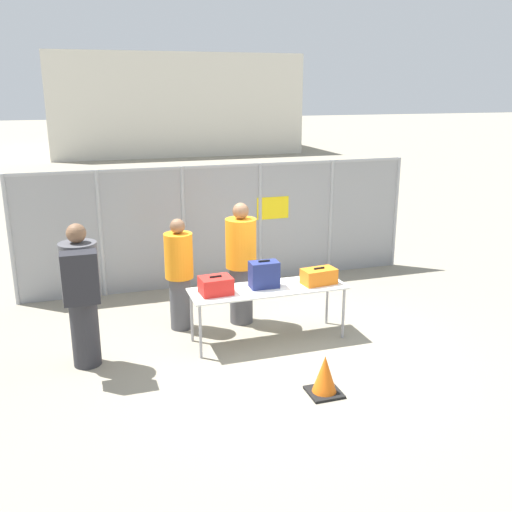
{
  "coord_description": "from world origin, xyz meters",
  "views": [
    {
      "loc": [
        -2.44,
        -6.73,
        3.4
      ],
      "look_at": [
        -0.01,
        0.79,
        1.05
      ],
      "focal_mm": 40.0,
      "sensor_mm": 36.0,
      "label": 1
    }
  ],
  "objects_px": {
    "inspection_table": "(268,292)",
    "utility_trailer": "(245,235)",
    "suitcase_navy": "(264,275)",
    "traffic_cone": "(325,376)",
    "suitcase_orange": "(319,276)",
    "traveler_hooded": "(81,291)",
    "security_worker_near": "(241,262)",
    "suitcase_red": "(216,285)",
    "security_worker_far": "(179,273)"
  },
  "relations": [
    {
      "from": "security_worker_far",
      "to": "traffic_cone",
      "type": "height_order",
      "value": "security_worker_far"
    },
    {
      "from": "suitcase_red",
      "to": "suitcase_orange",
      "type": "relative_size",
      "value": 0.87
    },
    {
      "from": "security_worker_near",
      "to": "security_worker_far",
      "type": "distance_m",
      "value": 0.91
    },
    {
      "from": "suitcase_red",
      "to": "security_worker_near",
      "type": "relative_size",
      "value": 0.24
    },
    {
      "from": "suitcase_navy",
      "to": "traveler_hooded",
      "type": "relative_size",
      "value": 0.21
    },
    {
      "from": "suitcase_red",
      "to": "suitcase_navy",
      "type": "height_order",
      "value": "suitcase_navy"
    },
    {
      "from": "suitcase_navy",
      "to": "utility_trailer",
      "type": "xyz_separation_m",
      "value": [
        0.99,
        4.18,
        -0.55
      ]
    },
    {
      "from": "inspection_table",
      "to": "security_worker_near",
      "type": "xyz_separation_m",
      "value": [
        -0.17,
        0.72,
        0.23
      ]
    },
    {
      "from": "inspection_table",
      "to": "suitcase_orange",
      "type": "bearing_deg",
      "value": -4.4
    },
    {
      "from": "suitcase_orange",
      "to": "utility_trailer",
      "type": "distance_m",
      "value": 4.31
    },
    {
      "from": "suitcase_red",
      "to": "security_worker_far",
      "type": "height_order",
      "value": "security_worker_far"
    },
    {
      "from": "security_worker_far",
      "to": "traveler_hooded",
      "type": "bearing_deg",
      "value": 4.51
    },
    {
      "from": "utility_trailer",
      "to": "suitcase_red",
      "type": "bearing_deg",
      "value": -111.68
    },
    {
      "from": "traffic_cone",
      "to": "utility_trailer",
      "type": "bearing_deg",
      "value": 82.12
    },
    {
      "from": "inspection_table",
      "to": "traffic_cone",
      "type": "distance_m",
      "value": 1.67
    },
    {
      "from": "traffic_cone",
      "to": "suitcase_orange",
      "type": "bearing_deg",
      "value": 69.06
    },
    {
      "from": "suitcase_red",
      "to": "suitcase_orange",
      "type": "bearing_deg",
      "value": -2.2
    },
    {
      "from": "traveler_hooded",
      "to": "security_worker_near",
      "type": "relative_size",
      "value": 1.01
    },
    {
      "from": "inspection_table",
      "to": "utility_trailer",
      "type": "height_order",
      "value": "inspection_table"
    },
    {
      "from": "suitcase_navy",
      "to": "security_worker_near",
      "type": "xyz_separation_m",
      "value": [
        -0.13,
        0.68,
        -0.01
      ]
    },
    {
      "from": "inspection_table",
      "to": "security_worker_far",
      "type": "relative_size",
      "value": 1.31
    },
    {
      "from": "inspection_table",
      "to": "utility_trailer",
      "type": "xyz_separation_m",
      "value": [
        0.94,
        4.22,
        -0.31
      ]
    },
    {
      "from": "suitcase_orange",
      "to": "traffic_cone",
      "type": "xyz_separation_m",
      "value": [
        -0.59,
        -1.54,
        -0.66
      ]
    },
    {
      "from": "inspection_table",
      "to": "traffic_cone",
      "type": "bearing_deg",
      "value": -85.07
    },
    {
      "from": "suitcase_navy",
      "to": "security_worker_near",
      "type": "bearing_deg",
      "value": 100.42
    },
    {
      "from": "suitcase_red",
      "to": "inspection_table",
      "type": "bearing_deg",
      "value": -0.02
    },
    {
      "from": "suitcase_orange",
      "to": "security_worker_near",
      "type": "relative_size",
      "value": 0.27
    },
    {
      "from": "suitcase_navy",
      "to": "utility_trailer",
      "type": "height_order",
      "value": "suitcase_navy"
    },
    {
      "from": "suitcase_orange",
      "to": "security_worker_near",
      "type": "xyz_separation_m",
      "value": [
        -0.9,
        0.78,
        0.07
      ]
    },
    {
      "from": "suitcase_orange",
      "to": "security_worker_far",
      "type": "distance_m",
      "value": 1.99
    },
    {
      "from": "inspection_table",
      "to": "utility_trailer",
      "type": "bearing_deg",
      "value": 77.42
    },
    {
      "from": "suitcase_red",
      "to": "traffic_cone",
      "type": "bearing_deg",
      "value": -61.26
    },
    {
      "from": "suitcase_red",
      "to": "traffic_cone",
      "type": "height_order",
      "value": "suitcase_red"
    },
    {
      "from": "suitcase_orange",
      "to": "security_worker_far",
      "type": "xyz_separation_m",
      "value": [
        -1.8,
        0.83,
        -0.03
      ]
    },
    {
      "from": "utility_trailer",
      "to": "security_worker_near",
      "type": "bearing_deg",
      "value": -107.68
    },
    {
      "from": "security_worker_far",
      "to": "utility_trailer",
      "type": "bearing_deg",
      "value": -147.67
    },
    {
      "from": "suitcase_red",
      "to": "traffic_cone",
      "type": "relative_size",
      "value": 0.91
    },
    {
      "from": "traveler_hooded",
      "to": "security_worker_far",
      "type": "distance_m",
      "value": 1.6
    },
    {
      "from": "suitcase_navy",
      "to": "traveler_hooded",
      "type": "distance_m",
      "value": 2.39
    },
    {
      "from": "suitcase_red",
      "to": "security_worker_near",
      "type": "distance_m",
      "value": 0.92
    },
    {
      "from": "suitcase_navy",
      "to": "inspection_table",
      "type": "bearing_deg",
      "value": -40.8
    },
    {
      "from": "suitcase_navy",
      "to": "suitcase_red",
      "type": "bearing_deg",
      "value": -176.62
    },
    {
      "from": "suitcase_red",
      "to": "utility_trailer",
      "type": "relative_size",
      "value": 0.11
    },
    {
      "from": "suitcase_red",
      "to": "traveler_hooded",
      "type": "xyz_separation_m",
      "value": [
        -1.7,
        -0.06,
        0.13
      ]
    },
    {
      "from": "suitcase_red",
      "to": "utility_trailer",
      "type": "height_order",
      "value": "suitcase_red"
    },
    {
      "from": "inspection_table",
      "to": "suitcase_red",
      "type": "xyz_separation_m",
      "value": [
        -0.74,
        0.0,
        0.17
      ]
    },
    {
      "from": "traveler_hooded",
      "to": "suitcase_red",
      "type": "bearing_deg",
      "value": -6.07
    },
    {
      "from": "utility_trailer",
      "to": "traffic_cone",
      "type": "bearing_deg",
      "value": -97.88
    },
    {
      "from": "inspection_table",
      "to": "security_worker_far",
      "type": "xyz_separation_m",
      "value": [
        -1.08,
        0.78,
        0.14
      ]
    },
    {
      "from": "suitcase_navy",
      "to": "traffic_cone",
      "type": "relative_size",
      "value": 0.83
    }
  ]
}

